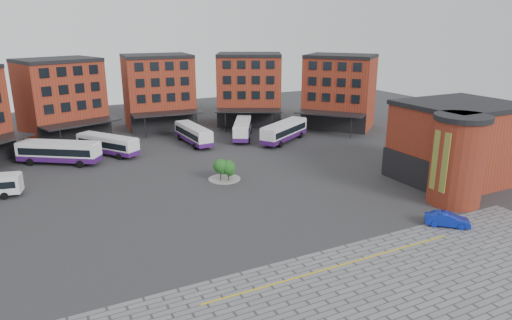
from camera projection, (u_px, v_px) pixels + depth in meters
name	position (u px, v px, depth m)	size (l,w,h in m)	color
ground	(250.00, 213.00, 51.31)	(160.00, 160.00, 0.00)	#28282B
paving_zone	(406.00, 315.00, 33.36)	(50.00, 22.00, 0.02)	slate
yellow_line	(340.00, 265.00, 40.20)	(26.00, 0.15, 0.02)	gold
main_building	(130.00, 102.00, 79.88)	(94.14, 42.48, 14.60)	maroon
east_building	(457.00, 145.00, 59.55)	(17.40, 15.40, 10.60)	maroon
tree_island	(226.00, 168.00, 61.58)	(4.40, 4.40, 3.14)	gray
bus_b	(59.00, 152.00, 68.71)	(11.89, 9.33, 3.50)	white
bus_c	(108.00, 144.00, 73.61)	(8.64, 10.84, 3.21)	silver
bus_d	(193.00, 134.00, 80.44)	(3.35, 11.65, 3.25)	silver
bus_e	(243.00, 128.00, 84.42)	(8.10, 11.73, 3.35)	white
bus_f	(284.00, 131.00, 81.87)	(12.15, 9.02, 3.52)	white
blue_car	(447.00, 220.00, 47.88)	(1.56, 4.49, 1.48)	#0C219D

